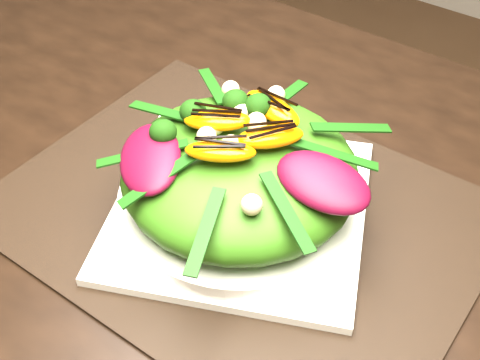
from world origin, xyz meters
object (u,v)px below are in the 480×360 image
Objects in this scene: plate_base at (240,208)px; orange_segment at (239,108)px; salad_bowl at (240,198)px; lettuce_mound at (240,172)px; placemat at (240,212)px; dining_table at (104,224)px.

plate_base is 3.93× the size of orange_segment.
salad_bowl is (-0.00, 0.00, 0.01)m from plate_base.
plate_base is 0.05m from lettuce_mound.
placemat is at bearing 0.00° from lettuce_mound.
lettuce_mound reaches higher than placemat.
placemat is 2.05× the size of lettuce_mound.
salad_bowl is (0.11, 0.08, 0.04)m from dining_table.
dining_table reaches higher than placemat.
dining_table reaches higher than orange_segment.
dining_table is at bearing -145.81° from plate_base.
placemat is at bearing -53.00° from orange_segment.
plate_base reaches higher than placemat.
salad_bowl reaches higher than placemat.
placemat is 0.02m from salad_bowl.
salad_bowl is 3.82× the size of orange_segment.
placemat is 7.44× the size of orange_segment.
dining_table reaches higher than salad_bowl.
dining_table is 0.15m from lettuce_mound.
plate_base is at bearing 0.00° from lettuce_mound.
orange_segment is at bearing 127.00° from salad_bowl.
salad_bowl is at bearing 34.19° from dining_table.
dining_table is 0.14m from salad_bowl.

